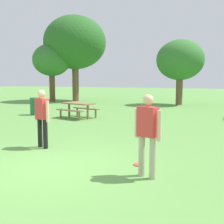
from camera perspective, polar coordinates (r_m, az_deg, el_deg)
The scene contains 9 objects.
ground_plane at distance 6.27m, azimuth -13.16°, elevation -11.21°, with size 120.00×120.00×0.00m, color #609947.
person_thrower at distance 5.32m, azimuth 7.47°, elevation -3.82°, with size 0.59×0.32×1.64m.
person_catcher at distance 7.85m, azimuth -14.46°, elevation -0.58°, with size 0.59×0.32×1.64m.
frisbee at distance 6.28m, azimuth 5.70°, elevation -10.91°, with size 0.26×0.26×0.03m, color #E04733.
picnic_table_near at distance 13.78m, azimuth -7.13°, elevation 1.06°, with size 1.98×1.78×0.77m.
trash_can_further_along at distance 15.53m, azimuth -15.79°, elevation 1.20°, with size 0.59×0.59×0.96m.
tree_tall_left at distance 24.77m, azimuth -12.57°, elevation 10.50°, with size 3.29×3.29×5.06m.
tree_broad_center at distance 25.36m, azimuth -7.78°, elevation 14.19°, with size 5.57×5.57×7.63m.
tree_far_right at distance 21.68m, azimuth 14.10°, elevation 10.47°, with size 3.60×3.60×4.96m.
Camera 1 is at (3.72, -4.66, 1.91)m, focal length 43.57 mm.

